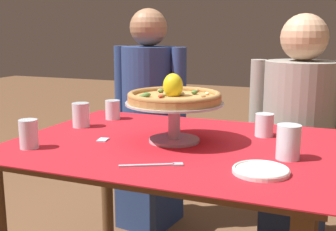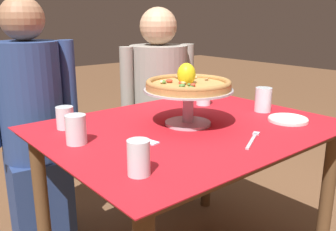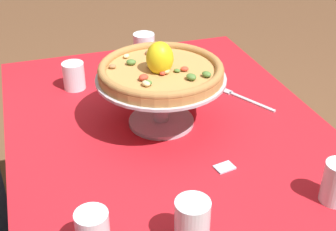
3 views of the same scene
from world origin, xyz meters
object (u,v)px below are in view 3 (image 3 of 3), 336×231
(pizza_stand, at_px, (161,92))
(sugar_packet, at_px, (224,167))
(water_glass_side_right, at_px, (144,51))
(water_glass_front_left, at_px, (336,185))
(dinner_fork, at_px, (245,99))
(water_glass_side_left, at_px, (192,225))
(side_plate, at_px, (194,61))
(pizza, at_px, (161,70))
(water_glass_back_right, at_px, (74,77))

(pizza_stand, bearing_deg, sugar_packet, -161.25)
(pizza_stand, relative_size, water_glass_side_right, 3.22)
(water_glass_front_left, bearing_deg, dinner_fork, -2.15)
(water_glass_side_right, height_order, dinner_fork, water_glass_side_right)
(water_glass_side_right, distance_m, sugar_packet, 0.69)
(water_glass_side_left, bearing_deg, sugar_packet, -38.95)
(water_glass_side_right, xyz_separation_m, side_plate, (-0.06, -0.18, -0.04))
(pizza, relative_size, sugar_packet, 7.05)
(pizza, xyz_separation_m, water_glass_side_left, (-0.47, 0.08, -0.13))
(sugar_packet, bearing_deg, pizza_stand, 18.75)
(water_glass_side_left, distance_m, side_plate, 0.90)
(water_glass_side_right, relative_size, water_glass_side_left, 1.08)
(dinner_fork, bearing_deg, pizza, 99.81)
(water_glass_back_right, distance_m, dinner_fork, 0.57)
(water_glass_side_right, relative_size, dinner_fork, 0.61)
(pizza, height_order, water_glass_back_right, pizza)
(pizza, distance_m, side_plate, 0.47)
(water_glass_back_right, bearing_deg, dinner_fork, -116.43)
(pizza_stand, xyz_separation_m, side_plate, (0.37, -0.24, -0.09))
(water_glass_side_left, height_order, side_plate, water_glass_side_left)
(water_glass_back_right, height_order, sugar_packet, water_glass_back_right)
(pizza_stand, relative_size, dinner_fork, 1.97)
(pizza, relative_size, water_glass_side_left, 3.32)
(sugar_packet, bearing_deg, side_plate, -13.75)
(water_glass_side_right, relative_size, water_glass_front_left, 1.10)
(side_plate, xyz_separation_m, dinner_fork, (-0.32, -0.06, -0.01))
(dinner_fork, xyz_separation_m, sugar_packet, (-0.31, 0.21, -0.00))
(pizza, distance_m, water_glass_side_left, 0.49)
(dinner_fork, relative_size, sugar_packet, 3.75)
(pizza, relative_size, water_glass_back_right, 3.84)
(water_glass_side_left, bearing_deg, water_glass_back_right, 9.64)
(water_glass_back_right, bearing_deg, water_glass_side_left, -170.36)
(water_glass_back_right, bearing_deg, pizza, -145.43)
(pizza, xyz_separation_m, water_glass_back_right, (0.31, 0.21, -0.13))
(side_plate, relative_size, dinner_fork, 0.91)
(sugar_packet, bearing_deg, pizza, 18.93)
(pizza, relative_size, dinner_fork, 1.88)
(dinner_fork, bearing_deg, water_glass_side_right, 31.66)
(water_glass_side_right, distance_m, water_glass_side_left, 0.91)
(pizza_stand, relative_size, water_glass_front_left, 3.53)
(pizza_stand, distance_m, water_glass_side_left, 0.48)
(pizza, height_order, water_glass_side_left, pizza)
(water_glass_side_left, height_order, sugar_packet, water_glass_side_left)
(water_glass_front_left, bearing_deg, pizza_stand, 31.83)
(water_glass_back_right, distance_m, water_glass_side_left, 0.79)
(pizza_stand, height_order, dinner_fork, pizza_stand)
(water_glass_front_left, relative_size, side_plate, 0.62)
(water_glass_side_right, relative_size, side_plate, 0.68)
(water_glass_front_left, xyz_separation_m, water_glass_side_left, (-0.02, 0.36, 0.00))
(water_glass_back_right, bearing_deg, water_glass_side_right, -66.19)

